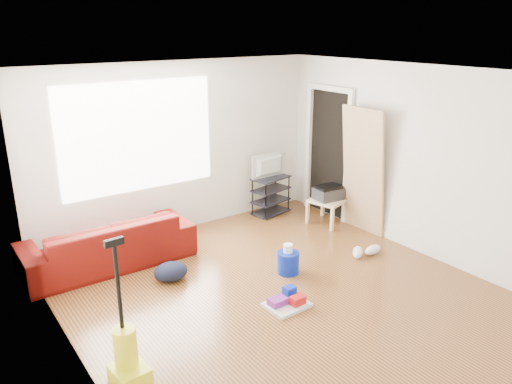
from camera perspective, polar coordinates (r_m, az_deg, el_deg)
room at (r=5.49m, az=3.03°, el=0.41°), size 4.51×5.01×2.51m
sofa at (r=6.83m, az=-16.30°, el=-7.92°), size 2.15×0.84×0.63m
tv_stand at (r=8.15m, az=1.70°, el=-0.34°), size 0.68×0.46×0.62m
tv at (r=8.01m, az=1.73°, el=2.98°), size 0.65×0.09×0.37m
side_table at (r=7.82m, az=8.20°, el=-1.23°), size 0.60×0.60×0.40m
printer at (r=7.77m, az=8.26°, el=-0.07°), size 0.44×0.35×0.21m
bucket at (r=6.37m, az=3.66°, el=-9.16°), size 0.32×0.32×0.28m
toilet_paper at (r=6.29m, az=3.66°, el=-7.58°), size 0.11×0.11×0.11m
cleaning_tray at (r=5.66m, az=3.57°, el=-12.39°), size 0.47×0.38×0.17m
backpack at (r=6.27m, az=-9.66°, el=-9.89°), size 0.45×0.37×0.23m
sneakers at (r=6.93m, az=12.38°, el=-6.61°), size 0.53×0.29×0.12m
vacuum at (r=4.63m, az=-14.47°, el=-17.97°), size 0.30×0.34×1.35m
door_panel at (r=7.73m, az=11.67°, el=-4.34°), size 0.23×0.75×1.87m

